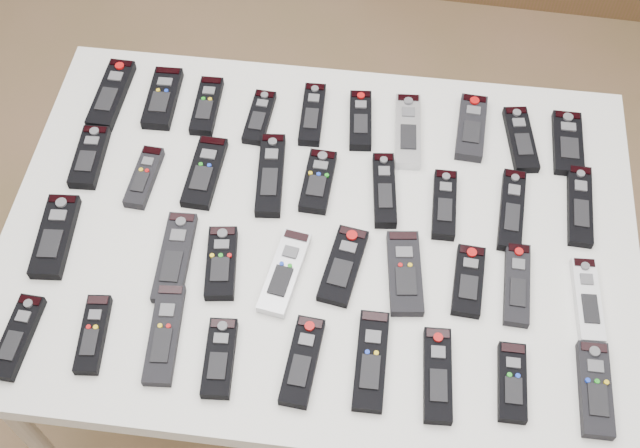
# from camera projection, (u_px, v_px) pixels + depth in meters

# --- Properties ---
(ground) EXTENTS (4.00, 4.00, 0.00)m
(ground) POSITION_uv_depth(u_px,v_px,m) (316.00, 376.00, 2.25)
(ground) COLOR olive
(ground) RESTS_ON ground
(table) EXTENTS (1.25, 0.88, 0.78)m
(table) POSITION_uv_depth(u_px,v_px,m) (320.00, 245.00, 1.64)
(table) COLOR white
(table) RESTS_ON ground
(remote_0) EXTENTS (0.06, 0.19, 0.02)m
(remote_0) POSITION_uv_depth(u_px,v_px,m) (111.00, 94.00, 1.77)
(remote_0) COLOR black
(remote_0) RESTS_ON table
(remote_1) EXTENTS (0.07, 0.17, 0.02)m
(remote_1) POSITION_uv_depth(u_px,v_px,m) (163.00, 98.00, 1.77)
(remote_1) COLOR black
(remote_1) RESTS_ON table
(remote_2) EXTENTS (0.05, 0.16, 0.02)m
(remote_2) POSITION_uv_depth(u_px,v_px,m) (207.00, 106.00, 1.76)
(remote_2) COLOR black
(remote_2) RESTS_ON table
(remote_3) EXTENTS (0.05, 0.15, 0.02)m
(remote_3) POSITION_uv_depth(u_px,v_px,m) (259.00, 117.00, 1.74)
(remote_3) COLOR black
(remote_3) RESTS_ON table
(remote_4) EXTENTS (0.05, 0.17, 0.02)m
(remote_4) POSITION_uv_depth(u_px,v_px,m) (312.00, 114.00, 1.74)
(remote_4) COLOR black
(remote_4) RESTS_ON table
(remote_5) EXTENTS (0.06, 0.16, 0.02)m
(remote_5) POSITION_uv_depth(u_px,v_px,m) (360.00, 120.00, 1.73)
(remote_5) COLOR black
(remote_5) RESTS_ON table
(remote_6) EXTENTS (0.07, 0.20, 0.02)m
(remote_6) POSITION_uv_depth(u_px,v_px,m) (408.00, 131.00, 1.71)
(remote_6) COLOR #B7B7BC
(remote_6) RESTS_ON table
(remote_7) EXTENTS (0.07, 0.17, 0.02)m
(remote_7) POSITION_uv_depth(u_px,v_px,m) (471.00, 128.00, 1.72)
(remote_7) COLOR black
(remote_7) RESTS_ON table
(remote_8) EXTENTS (0.08, 0.17, 0.02)m
(remote_8) POSITION_uv_depth(u_px,v_px,m) (521.00, 139.00, 1.70)
(remote_8) COLOR black
(remote_8) RESTS_ON table
(remote_9) EXTENTS (0.06, 0.16, 0.02)m
(remote_9) POSITION_uv_depth(u_px,v_px,m) (568.00, 143.00, 1.70)
(remote_9) COLOR black
(remote_9) RESTS_ON table
(remote_10) EXTENTS (0.06, 0.16, 0.02)m
(remote_10) POSITION_uv_depth(u_px,v_px,m) (90.00, 157.00, 1.67)
(remote_10) COLOR black
(remote_10) RESTS_ON table
(remote_11) EXTENTS (0.05, 0.15, 0.02)m
(remote_11) POSITION_uv_depth(u_px,v_px,m) (144.00, 177.00, 1.65)
(remote_11) COLOR black
(remote_11) RESTS_ON table
(remote_12) EXTENTS (0.07, 0.18, 0.02)m
(remote_12) POSITION_uv_depth(u_px,v_px,m) (205.00, 172.00, 1.65)
(remote_12) COLOR black
(remote_12) RESTS_ON table
(remote_13) EXTENTS (0.07, 0.20, 0.02)m
(remote_13) POSITION_uv_depth(u_px,v_px,m) (271.00, 175.00, 1.65)
(remote_13) COLOR black
(remote_13) RESTS_ON table
(remote_14) EXTENTS (0.06, 0.15, 0.02)m
(remote_14) POSITION_uv_depth(u_px,v_px,m) (318.00, 181.00, 1.64)
(remote_14) COLOR black
(remote_14) RESTS_ON table
(remote_15) EXTENTS (0.06, 0.18, 0.02)m
(remote_15) POSITION_uv_depth(u_px,v_px,m) (384.00, 190.00, 1.63)
(remote_15) COLOR black
(remote_15) RESTS_ON table
(remote_16) EXTENTS (0.05, 0.16, 0.02)m
(remote_16) POSITION_uv_depth(u_px,v_px,m) (444.00, 205.00, 1.61)
(remote_16) COLOR black
(remote_16) RESTS_ON table
(remote_17) EXTENTS (0.06, 0.19, 0.02)m
(remote_17) POSITION_uv_depth(u_px,v_px,m) (512.00, 210.00, 1.60)
(remote_17) COLOR black
(remote_17) RESTS_ON table
(remote_18) EXTENTS (0.05, 0.19, 0.02)m
(remote_18) POSITION_uv_depth(u_px,v_px,m) (580.00, 206.00, 1.61)
(remote_18) COLOR black
(remote_18) RESTS_ON table
(remote_19) EXTENTS (0.08, 0.19, 0.02)m
(remote_19) POSITION_uv_depth(u_px,v_px,m) (55.00, 236.00, 1.56)
(remote_19) COLOR black
(remote_19) RESTS_ON table
(remote_20) EXTENTS (0.06, 0.20, 0.02)m
(remote_20) POSITION_uv_depth(u_px,v_px,m) (175.00, 257.00, 1.54)
(remote_20) COLOR black
(remote_20) RESTS_ON table
(remote_21) EXTENTS (0.07, 0.16, 0.02)m
(remote_21) POSITION_uv_depth(u_px,v_px,m) (221.00, 263.00, 1.53)
(remote_21) COLOR black
(remote_21) RESTS_ON table
(remote_22) EXTENTS (0.08, 0.19, 0.02)m
(remote_22) POSITION_uv_depth(u_px,v_px,m) (285.00, 272.00, 1.52)
(remote_22) COLOR #B7B7BC
(remote_22) RESTS_ON table
(remote_23) EXTENTS (0.09, 0.17, 0.02)m
(remote_23) POSITION_uv_depth(u_px,v_px,m) (343.00, 266.00, 1.53)
(remote_23) COLOR black
(remote_23) RESTS_ON table
(remote_24) EXTENTS (0.08, 0.18, 0.02)m
(remote_24) POSITION_uv_depth(u_px,v_px,m) (405.00, 273.00, 1.52)
(remote_24) COLOR black
(remote_24) RESTS_ON table
(remote_25) EXTENTS (0.06, 0.15, 0.02)m
(remote_25) POSITION_uv_depth(u_px,v_px,m) (468.00, 281.00, 1.51)
(remote_25) COLOR black
(remote_25) RESTS_ON table
(remote_26) EXTENTS (0.05, 0.17, 0.02)m
(remote_26) POSITION_uv_depth(u_px,v_px,m) (517.00, 284.00, 1.51)
(remote_26) COLOR black
(remote_26) RESTS_ON table
(remote_27) EXTENTS (0.05, 0.18, 0.02)m
(remote_27) POSITION_uv_depth(u_px,v_px,m) (587.00, 300.00, 1.49)
(remote_27) COLOR silver
(remote_27) RESTS_ON table
(remote_28) EXTENTS (0.05, 0.17, 0.02)m
(remote_28) POSITION_uv_depth(u_px,v_px,m) (18.00, 337.00, 1.45)
(remote_28) COLOR black
(remote_28) RESTS_ON table
(remote_29) EXTENTS (0.06, 0.15, 0.02)m
(remote_29) POSITION_uv_depth(u_px,v_px,m) (93.00, 334.00, 1.45)
(remote_29) COLOR black
(remote_29) RESTS_ON table
(remote_30) EXTENTS (0.07, 0.20, 0.02)m
(remote_30) POSITION_uv_depth(u_px,v_px,m) (165.00, 334.00, 1.45)
(remote_30) COLOR black
(remote_30) RESTS_ON table
(remote_31) EXTENTS (0.06, 0.15, 0.02)m
(remote_31) POSITION_uv_depth(u_px,v_px,m) (220.00, 358.00, 1.42)
(remote_31) COLOR black
(remote_31) RESTS_ON table
(remote_32) EXTENTS (0.06, 0.17, 0.02)m
(remote_32) POSITION_uv_depth(u_px,v_px,m) (302.00, 361.00, 1.42)
(remote_32) COLOR black
(remote_32) RESTS_ON table
(remote_33) EXTENTS (0.05, 0.19, 0.02)m
(remote_33) POSITION_uv_depth(u_px,v_px,m) (371.00, 361.00, 1.42)
(remote_33) COLOR black
(remote_33) RESTS_ON table
(remote_34) EXTENTS (0.06, 0.18, 0.02)m
(remote_34) POSITION_uv_depth(u_px,v_px,m) (438.00, 375.00, 1.40)
(remote_34) COLOR black
(remote_34) RESTS_ON table
(remote_35) EXTENTS (0.05, 0.14, 0.02)m
(remote_35) POSITION_uv_depth(u_px,v_px,m) (512.00, 382.00, 1.40)
(remote_35) COLOR black
(remote_35) RESTS_ON table
(remote_36) EXTENTS (0.05, 0.17, 0.02)m
(remote_36) POSITION_uv_depth(u_px,v_px,m) (595.00, 389.00, 1.39)
(remote_36) COLOR black
(remote_36) RESTS_ON table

